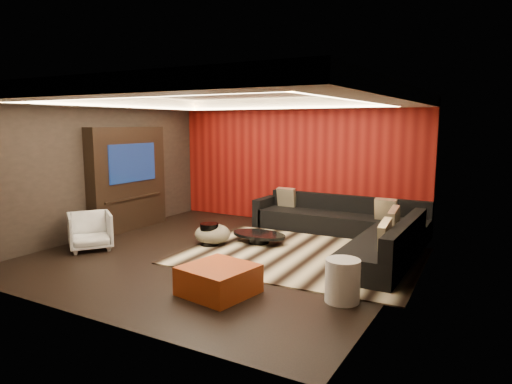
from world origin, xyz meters
The scene contains 26 objects.
floor centered at (0.00, 0.00, -0.01)m, with size 6.00×6.00×0.02m, color black.
ceiling centered at (0.00, 0.00, 2.81)m, with size 6.00×6.00×0.02m, color silver.
wall_back centered at (0.00, 3.01, 1.40)m, with size 6.00×0.02×2.80m, color black.
wall_left centered at (-3.01, 0.00, 1.40)m, with size 0.02×6.00×2.80m, color black.
wall_right centered at (3.01, 0.00, 1.40)m, with size 0.02×6.00×2.80m, color black.
red_feature_wall centered at (0.00, 2.97, 1.40)m, with size 5.98×0.05×2.78m, color #6B0C0A.
soffit_back centered at (0.00, 2.70, 2.69)m, with size 6.00×0.60×0.22m, color silver.
soffit_front centered at (0.00, -2.70, 2.69)m, with size 6.00×0.60×0.22m, color silver.
soffit_left centered at (-2.70, 0.00, 2.69)m, with size 0.60×4.80×0.22m, color silver.
soffit_right centered at (2.70, 0.00, 2.69)m, with size 0.60×4.80×0.22m, color silver.
cove_back centered at (0.00, 2.36, 2.60)m, with size 4.80×0.08×0.04m, color #FFD899.
cove_front centered at (0.00, -2.36, 2.60)m, with size 4.80×0.08×0.04m, color #FFD899.
cove_left centered at (-2.36, 0.00, 2.60)m, with size 0.08×4.80×0.04m, color #FFD899.
cove_right centered at (2.36, 0.00, 2.60)m, with size 0.08×4.80×0.04m, color #FFD899.
tv_surround centered at (-2.85, 0.60, 1.10)m, with size 0.30×2.00×2.20m, color black.
tv_screen centered at (-2.69, 0.60, 1.45)m, with size 0.04×1.30×0.80m, color black.
tv_shelf centered at (-2.69, 0.60, 0.70)m, with size 0.04×1.60×0.04m, color black.
rug centered at (1.20, 0.54, 0.01)m, with size 4.00×3.00×0.02m, color beige.
coffee_table centered at (0.18, 0.92, 0.11)m, with size 1.10×1.10×0.19m, color black.
drum_stool centered at (-0.55, 0.33, 0.22)m, with size 0.35×0.35×0.41m, color black.
striped_pouf centered at (-0.55, 0.44, 0.21)m, with size 0.67×0.67×0.37m, color beige.
white_side_table centered at (2.50, -1.03, 0.28)m, with size 0.45×0.45×0.56m, color silver.
orange_ottoman centered at (0.96, -1.59, 0.19)m, with size 0.87×0.87×0.38m, color #994C13.
armchair centered at (-2.30, -0.92, 0.34)m, with size 0.72×0.75×0.68m, color silver.
sectional_sofa centered at (1.73, 1.86, 0.26)m, with size 3.65×3.50×0.75m.
throw_pillows centered at (1.84, 1.69, 0.62)m, with size 3.09×2.83×0.50m.
Camera 1 is at (4.29, -6.46, 2.28)m, focal length 32.00 mm.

